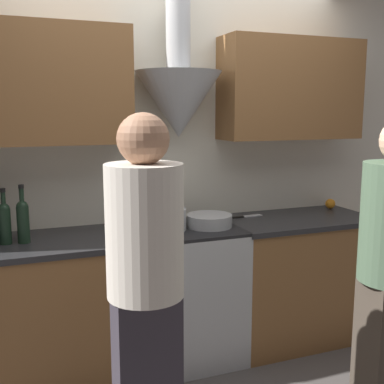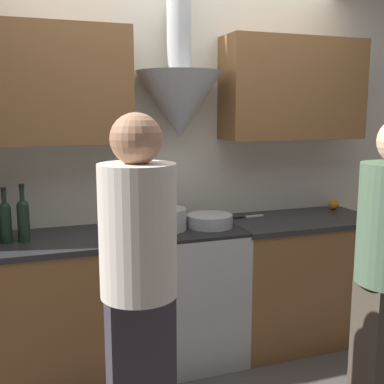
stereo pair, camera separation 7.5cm
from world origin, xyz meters
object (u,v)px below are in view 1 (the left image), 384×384
at_px(wine_bottle_7, 5,221).
at_px(stock_pot, 165,219).
at_px(stove_range, 187,292).
at_px(person_foreground_left, 146,293).
at_px(wine_bottle_8, 23,219).
at_px(orange_fruit, 330,204).
at_px(mixing_bowl, 209,221).

xyz_separation_m(wine_bottle_7, stock_pot, (0.95, -0.01, -0.06)).
height_order(stove_range, person_foreground_left, person_foreground_left).
distance_m(wine_bottle_8, orange_fruit, 2.27).
bearing_deg(mixing_bowl, wine_bottle_7, 178.44).
xyz_separation_m(wine_bottle_8, mixing_bowl, (1.15, -0.02, -0.10)).
xyz_separation_m(stove_range, mixing_bowl, (0.15, -0.03, 0.49)).
bearing_deg(stock_pot, person_foreground_left, -111.91).
height_order(orange_fruit, person_foreground_left, person_foreground_left).
relative_size(wine_bottle_7, wine_bottle_8, 0.95).
height_order(stock_pot, orange_fruit, stock_pot).
height_order(mixing_bowl, orange_fruit, mixing_bowl).
xyz_separation_m(wine_bottle_7, person_foreground_left, (0.53, -1.06, -0.12)).
distance_m(stock_pot, mixing_bowl, 0.30).
bearing_deg(wine_bottle_8, orange_fruit, 4.58).
bearing_deg(orange_fruit, wine_bottle_7, -175.84).
bearing_deg(stove_range, orange_fruit, 7.87).
relative_size(stove_range, mixing_bowl, 3.02).
height_order(wine_bottle_7, person_foreground_left, person_foreground_left).
bearing_deg(mixing_bowl, stove_range, 168.12).
height_order(wine_bottle_7, orange_fruit, wine_bottle_7).
distance_m(stove_range, wine_bottle_8, 1.16).
distance_m(wine_bottle_8, stock_pot, 0.85).
height_order(wine_bottle_7, wine_bottle_8, wine_bottle_8).
bearing_deg(person_foreground_left, mixing_bowl, 54.94).
bearing_deg(person_foreground_left, wine_bottle_8, 112.27).
height_order(stock_pot, person_foreground_left, person_foreground_left).
bearing_deg(person_foreground_left, wine_bottle_7, 116.49).
distance_m(stock_pot, person_foreground_left, 1.13).
relative_size(mixing_bowl, person_foreground_left, 0.18).
xyz_separation_m(stove_range, wine_bottle_8, (-1.00, -0.01, 0.58)).
bearing_deg(stock_pot, wine_bottle_7, 179.23).
distance_m(wine_bottle_7, orange_fruit, 2.36).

